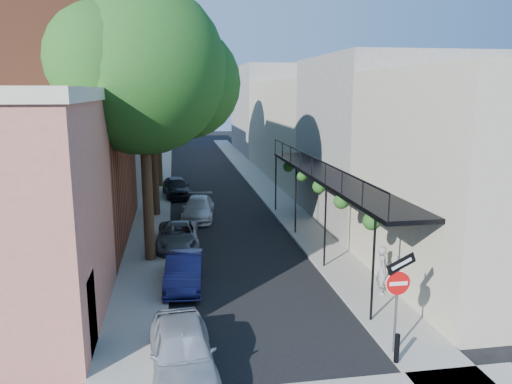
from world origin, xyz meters
name	(u,v)px	position (x,y,z in m)	size (l,w,h in m)	color
road_surface	(208,179)	(0.00, 30.00, 0.01)	(6.00, 64.00, 0.01)	black
sidewalk_left	(159,180)	(-4.00, 30.00, 0.06)	(2.00, 64.00, 0.12)	gray
sidewalk_right	(255,177)	(4.00, 30.00, 0.06)	(2.00, 64.00, 0.12)	gray
buildings_left	(84,121)	(-9.30, 28.76, 4.94)	(10.10, 59.10, 12.00)	#D6786D
buildings_right	(315,125)	(8.99, 29.49, 4.42)	(9.80, 55.00, 10.00)	#B4AE95
sign_post	(398,287)	(3.16, 0.97, 2.04)	(0.89, 0.17, 2.99)	#595B60
bollard	(397,348)	(3.00, 0.50, 0.52)	(0.14, 0.14, 0.80)	black
oak_near	(154,73)	(-3.37, 10.26, 7.88)	(7.48, 6.80, 11.42)	#321F14
oak_mid	(159,93)	(-3.42, 18.23, 7.06)	(6.60, 6.00, 10.20)	#321F14
oak_far	(162,76)	(-3.35, 27.27, 8.26)	(7.70, 7.00, 11.90)	#321F14
parked_car_a	(182,351)	(-2.60, 0.98, 0.69)	(1.62, 4.03, 1.37)	#979CA7
parked_car_b	(184,271)	(-2.42, 6.96, 0.62)	(1.30, 3.73, 1.23)	#161846
parked_car_c	(178,236)	(-2.60, 11.76, 0.57)	(1.90, 4.12, 1.14)	slate
parked_car_d	(198,208)	(-1.40, 17.00, 0.61)	(1.71, 4.22, 1.22)	#B9BABD
parked_car_e	(176,187)	(-2.60, 23.27, 0.69)	(1.64, 4.07, 1.39)	black
pedestrian	(383,270)	(4.50, 4.95, 0.98)	(0.63, 0.41, 1.73)	gray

